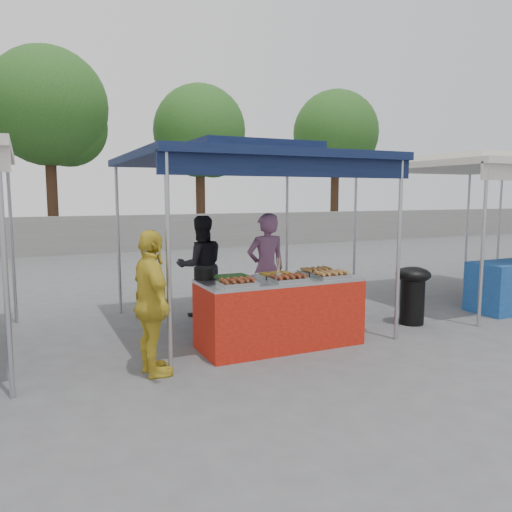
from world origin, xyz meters
name	(u,v)px	position (x,y,z in m)	size (l,w,h in m)	color
ground_plane	(276,343)	(0.00, 0.00, 0.00)	(80.00, 80.00, 0.00)	#515153
back_wall	(121,234)	(0.00, 11.00, 0.60)	(40.00, 0.25, 1.20)	slate
main_canopy	(245,159)	(0.00, 0.97, 2.37)	(3.20, 3.20, 2.57)	#A9AAB0
neighbor_stall_right	(495,211)	(4.50, 0.57, 1.60)	(3.20, 3.20, 2.57)	#A9AAB0
tree_1	(53,112)	(-1.78, 12.90, 4.59)	(3.91, 3.91, 6.71)	#3A2416
tree_2	(203,135)	(3.55, 13.10, 4.11)	(3.55, 3.50, 6.02)	#3A2416
tree_3	(338,137)	(9.85, 13.28, 4.36)	(3.73, 3.71, 6.37)	#3A2416
vendor_table	(280,312)	(0.00, -0.10, 0.43)	(2.00, 0.80, 0.85)	#AF1D0F
food_tray_fl	(238,283)	(-0.67, -0.34, 0.88)	(0.42, 0.30, 0.07)	#B5B5B9
food_tray_fm	(289,279)	(-0.01, -0.34, 0.88)	(0.42, 0.30, 0.07)	#B5B5B9
food_tray_fr	(331,275)	(0.59, -0.34, 0.88)	(0.42, 0.30, 0.07)	#B5B5B9
food_tray_bl	(232,278)	(-0.61, -0.04, 0.88)	(0.42, 0.30, 0.07)	#B5B5B9
food_tray_bm	(276,275)	(-0.02, -0.02, 0.88)	(0.42, 0.30, 0.07)	#B5B5B9
food_tray_br	(317,272)	(0.58, -0.02, 0.88)	(0.42, 0.30, 0.07)	#B5B5B9
cooking_pot	(204,274)	(-0.87, 0.24, 0.92)	(0.24, 0.24, 0.14)	black
skewer_cup	(278,278)	(-0.13, -0.32, 0.90)	(0.08, 0.08, 0.10)	#A9AAB0
wok_burner	(413,290)	(2.24, 0.03, 0.50)	(0.50, 0.50, 0.85)	black
crate_left	(230,323)	(-0.37, 0.63, 0.15)	(0.51, 0.35, 0.30)	navy
crate_right	(282,323)	(0.31, 0.41, 0.14)	(0.45, 0.32, 0.27)	navy
crate_stacked	(283,304)	(0.31, 0.41, 0.40)	(0.44, 0.31, 0.26)	navy
vendor_woman	(266,269)	(0.30, 0.91, 0.81)	(0.59, 0.39, 1.62)	#7C4F72
helper_man	(201,266)	(-0.38, 1.80, 0.78)	(0.76, 0.59, 1.56)	black
customer_person	(152,304)	(-1.67, -0.46, 0.76)	(0.89, 0.37, 1.53)	gold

